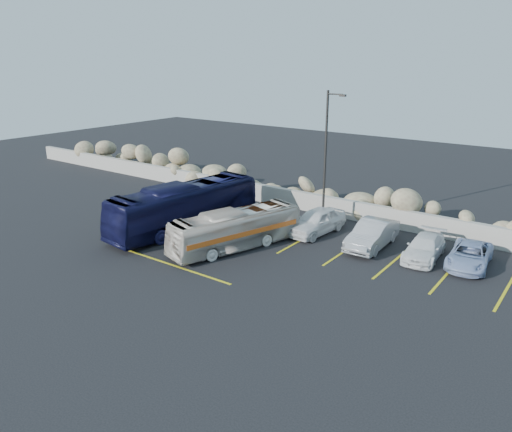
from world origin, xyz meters
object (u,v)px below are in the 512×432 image
Objects in this scene: tour_coach at (185,206)px; vintage_bus at (236,229)px; car_b at (372,234)px; car_a at (316,221)px; car_c at (424,248)px; car_d at (469,255)px; lamppost at (326,157)px.

vintage_bus is at bearing -2.52° from tour_coach.
vintage_bus is at bearing -144.34° from car_b.
vintage_bus is 1.74× the size of car_b.
tour_coach is 7.71m from car_a.
vintage_bus is 1.95× the size of car_c.
tour_coach is (-4.33, 0.69, 0.32)m from vintage_bus.
car_c is at bearing 23.11° from tour_coach.
car_d is (4.88, 0.42, -0.17)m from car_b.
car_a is at bearing 36.99° from tour_coach.
car_c is (6.39, -1.11, -3.73)m from lamppost.
car_b is at bearing -18.66° from lamppost.
tour_coach is 13.49m from car_c.
lamppost is 1.06× the size of vintage_bus.
lamppost is 1.88× the size of car_a.
car_b is 1.10× the size of car_d.
car_a reaches higher than car_b.
car_d is (8.38, 0.26, -0.18)m from car_a.
lamppost is at bearing 165.37° from car_c.
tour_coach reaches higher than car_d.
lamppost is 1.84× the size of car_b.
lamppost is 2.06× the size of car_c.
vintage_bus is 11.73m from car_d.
car_c is at bearing 0.59° from car_b.
car_b is at bearing 26.77° from tour_coach.
tour_coach reaches higher than car_c.
car_b is (10.13, 3.73, -0.66)m from tour_coach.
vintage_bus is (-2.19, -5.64, -3.24)m from lamppost.
lamppost is at bearing 159.66° from car_b.
car_a is (6.62, 3.89, -0.65)m from tour_coach.
tour_coach reaches higher than vintage_bus.
car_b reaches higher than car_d.
car_d is (8.49, -0.80, -3.75)m from lamppost.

